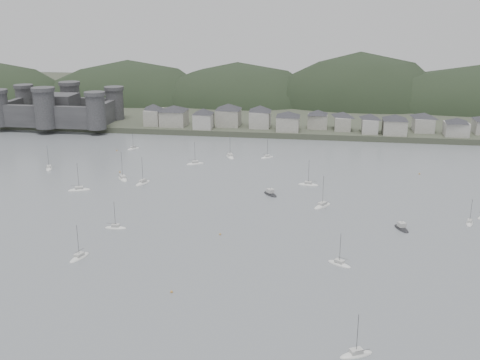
# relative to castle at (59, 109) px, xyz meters

# --- Properties ---
(ground) EXTENTS (900.00, 900.00, 0.00)m
(ground) POSITION_rel_castle_xyz_m (120.00, -179.80, -10.96)
(ground) COLOR slate
(ground) RESTS_ON ground
(far_shore_land) EXTENTS (900.00, 250.00, 3.00)m
(far_shore_land) POSITION_rel_castle_xyz_m (120.00, 115.20, -9.46)
(far_shore_land) COLOR #383D2D
(far_shore_land) RESTS_ON ground
(forested_ridge) EXTENTS (851.55, 103.94, 102.57)m
(forested_ridge) POSITION_rel_castle_xyz_m (124.83, 89.60, -22.25)
(forested_ridge) COLOR black
(forested_ridge) RESTS_ON ground
(castle) EXTENTS (66.00, 43.00, 20.00)m
(castle) POSITION_rel_castle_xyz_m (0.00, 0.00, 0.00)
(castle) COLOR #343436
(castle) RESTS_ON far_shore_land
(waterfront_town) EXTENTS (451.48, 28.46, 12.92)m
(waterfront_town) POSITION_rel_castle_xyz_m (170.59, 3.54, -2.30)
(waterfront_town) COLOR gray
(waterfront_town) RESTS_ON far_shore_land
(sailboat_lead) EXTENTS (8.11, 3.21, 10.84)m
(sailboat_lead) POSITION_rel_castle_xyz_m (144.22, -88.15, -10.79)
(sailboat_lead) COLOR white
(sailboat_lead) RESTS_ON ground
(moored_fleet) EXTENTS (221.49, 164.43, 12.43)m
(moored_fleet) POSITION_rel_castle_xyz_m (113.06, -115.21, -10.79)
(moored_fleet) COLOR white
(moored_fleet) RESTS_ON ground
(motor_launch_near) EXTENTS (5.37, 7.75, 3.76)m
(motor_launch_near) POSITION_rel_castle_xyz_m (174.68, -129.38, -10.67)
(motor_launch_near) COLOR black
(motor_launch_near) RESTS_ON ground
(motor_launch_far) EXTENTS (6.84, 7.56, 3.81)m
(motor_launch_far) POSITION_rel_castle_xyz_m (130.87, -101.97, -10.67)
(motor_launch_far) COLOR black
(motor_launch_far) RESTS_ON ground
(mooring_buoys) EXTENTS (147.85, 156.12, 0.70)m
(mooring_buoys) POSITION_rel_castle_xyz_m (105.47, -126.61, -10.81)
(mooring_buoys) COLOR #BA853E
(mooring_buoys) RESTS_ON ground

